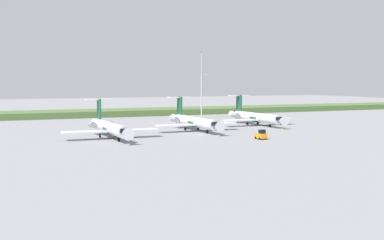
{
  "coord_description": "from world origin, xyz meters",
  "views": [
    {
      "loc": [
        -54.27,
        -113.86,
        13.54
      ],
      "look_at": [
        0.0,
        8.69,
        3.0
      ],
      "focal_mm": 46.58,
      "sensor_mm": 36.0,
      "label": 1
    }
  ],
  "objects_px": {
    "safety_cone_mid_marker": "(297,129)",
    "safety_cone_rear_marker": "(306,129)",
    "safety_cone_front_marker": "(285,129)",
    "baggage_tug": "(261,135)",
    "regional_jet_third": "(256,117)",
    "regional_jet_nearest": "(110,127)",
    "antenna_mast": "(201,91)",
    "regional_jet_second": "(194,121)"
  },
  "relations": [
    {
      "from": "antenna_mast",
      "to": "safety_cone_front_marker",
      "type": "bearing_deg",
      "value": -86.9
    },
    {
      "from": "safety_cone_front_marker",
      "to": "regional_jet_nearest",
      "type": "bearing_deg",
      "value": 178.38
    },
    {
      "from": "regional_jet_third",
      "to": "safety_cone_rear_marker",
      "type": "xyz_separation_m",
      "value": [
        5.75,
        -17.47,
        -2.26
      ]
    },
    {
      "from": "antenna_mast",
      "to": "regional_jet_second",
      "type": "bearing_deg",
      "value": -117.44
    },
    {
      "from": "safety_cone_rear_marker",
      "to": "regional_jet_second",
      "type": "bearing_deg",
      "value": 162.31
    },
    {
      "from": "safety_cone_front_marker",
      "to": "safety_cone_mid_marker",
      "type": "bearing_deg",
      "value": -17.37
    },
    {
      "from": "baggage_tug",
      "to": "safety_cone_front_marker",
      "type": "height_order",
      "value": "baggage_tug"
    },
    {
      "from": "baggage_tug",
      "to": "safety_cone_rear_marker",
      "type": "height_order",
      "value": "baggage_tug"
    },
    {
      "from": "regional_jet_nearest",
      "to": "regional_jet_third",
      "type": "relative_size",
      "value": 1.0
    },
    {
      "from": "safety_cone_mid_marker",
      "to": "safety_cone_rear_marker",
      "type": "bearing_deg",
      "value": 8.3
    },
    {
      "from": "baggage_tug",
      "to": "regional_jet_second",
      "type": "bearing_deg",
      "value": 103.7
    },
    {
      "from": "regional_jet_nearest",
      "to": "regional_jet_second",
      "type": "xyz_separation_m",
      "value": [
        25.53,
        7.69,
        0.0
      ]
    },
    {
      "from": "regional_jet_third",
      "to": "safety_cone_mid_marker",
      "type": "relative_size",
      "value": 56.36
    },
    {
      "from": "regional_jet_second",
      "to": "safety_cone_front_marker",
      "type": "relative_size",
      "value": 56.36
    },
    {
      "from": "baggage_tug",
      "to": "safety_cone_rear_marker",
      "type": "bearing_deg",
      "value": 32.06
    },
    {
      "from": "antenna_mast",
      "to": "safety_cone_rear_marker",
      "type": "height_order",
      "value": "antenna_mast"
    },
    {
      "from": "safety_cone_mid_marker",
      "to": "antenna_mast",
      "type": "bearing_deg",
      "value": 96.56
    },
    {
      "from": "regional_jet_second",
      "to": "safety_cone_rear_marker",
      "type": "bearing_deg",
      "value": -17.69
    },
    {
      "from": "safety_cone_rear_marker",
      "to": "safety_cone_front_marker",
      "type": "bearing_deg",
      "value": 175.89
    },
    {
      "from": "regional_jet_second",
      "to": "regional_jet_third",
      "type": "bearing_deg",
      "value": 18.17
    },
    {
      "from": "baggage_tug",
      "to": "regional_jet_third",
      "type": "bearing_deg",
      "value": 60.75
    },
    {
      "from": "regional_jet_second",
      "to": "safety_cone_rear_marker",
      "type": "xyz_separation_m",
      "value": [
        29.9,
        -9.54,
        -2.26
      ]
    },
    {
      "from": "antenna_mast",
      "to": "safety_cone_rear_marker",
      "type": "relative_size",
      "value": 44.01
    },
    {
      "from": "regional_jet_third",
      "to": "baggage_tug",
      "type": "height_order",
      "value": "regional_jet_third"
    },
    {
      "from": "antenna_mast",
      "to": "safety_cone_mid_marker",
      "type": "height_order",
      "value": "antenna_mast"
    },
    {
      "from": "antenna_mast",
      "to": "baggage_tug",
      "type": "bearing_deg",
      "value": -102.89
    },
    {
      "from": "baggage_tug",
      "to": "safety_cone_front_marker",
      "type": "bearing_deg",
      "value": 41.59
    },
    {
      "from": "regional_jet_third",
      "to": "safety_cone_mid_marker",
      "type": "distance_m",
      "value": 18.26
    },
    {
      "from": "regional_jet_nearest",
      "to": "regional_jet_third",
      "type": "xyz_separation_m",
      "value": [
        49.68,
        15.61,
        0.0
      ]
    },
    {
      "from": "regional_jet_second",
      "to": "safety_cone_mid_marker",
      "type": "height_order",
      "value": "regional_jet_second"
    },
    {
      "from": "safety_cone_front_marker",
      "to": "safety_cone_rear_marker",
      "type": "distance_m",
      "value": 6.53
    },
    {
      "from": "safety_cone_front_marker",
      "to": "safety_cone_rear_marker",
      "type": "height_order",
      "value": "same"
    },
    {
      "from": "regional_jet_second",
      "to": "baggage_tug",
      "type": "height_order",
      "value": "regional_jet_second"
    },
    {
      "from": "safety_cone_mid_marker",
      "to": "safety_cone_rear_marker",
      "type": "xyz_separation_m",
      "value": [
        3.42,
        0.5,
        0.0
      ]
    },
    {
      "from": "baggage_tug",
      "to": "safety_cone_rear_marker",
      "type": "xyz_separation_m",
      "value": [
        23.92,
        14.98,
        -0.73
      ]
    },
    {
      "from": "regional_jet_second",
      "to": "safety_cone_front_marker",
      "type": "bearing_deg",
      "value": -21.2
    },
    {
      "from": "baggage_tug",
      "to": "safety_cone_mid_marker",
      "type": "height_order",
      "value": "baggage_tug"
    },
    {
      "from": "safety_cone_front_marker",
      "to": "safety_cone_rear_marker",
      "type": "relative_size",
      "value": 1.0
    },
    {
      "from": "regional_jet_third",
      "to": "safety_cone_rear_marker",
      "type": "bearing_deg",
      "value": -71.79
    },
    {
      "from": "safety_cone_mid_marker",
      "to": "safety_cone_rear_marker",
      "type": "distance_m",
      "value": 3.46
    },
    {
      "from": "regional_jet_nearest",
      "to": "baggage_tug",
      "type": "distance_m",
      "value": 35.75
    },
    {
      "from": "safety_cone_mid_marker",
      "to": "regional_jet_third",
      "type": "bearing_deg",
      "value": 97.38
    }
  ]
}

